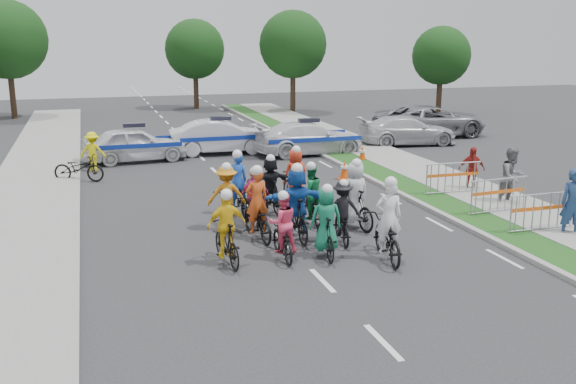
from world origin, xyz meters
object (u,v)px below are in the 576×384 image
object	(u,v)px
rider_8	(310,201)
police_car_2	(309,138)
rider_13	(295,182)
spectator_1	(512,177)
cone_1	(362,154)
tree_1	(293,45)
rider_11	(270,188)
rider_1	(326,228)
police_car_0	(135,144)
tree_2	(441,56)
police_car_1	(221,137)
rider_5	(296,208)
rider_10	(227,204)
civilian_suv	(431,121)
spectator_2	(472,169)
barrier_0	(541,214)
rider_3	(227,235)
rider_12	(237,193)
cone_0	(344,170)
rider_7	(355,201)
tree_4	(195,49)
rider_0	(387,232)
barrier_1	(498,197)
civilian_sedan	(407,131)
barrier_2	(453,179)
spectator_0	(573,203)
rider_4	(342,217)
tree_3	(7,40)
marshal_hiviz	(93,151)
rider_2	(282,233)
rider_6	(257,214)
rider_9	(254,204)

from	to	relation	value
rider_8	police_car_2	distance (m)	10.90
rider_13	spectator_1	world-z (taller)	rider_13
cone_1	tree_1	distance (m)	18.66
rider_11	rider_1	bearing A→B (deg)	81.49
police_car_0	tree_2	xyz separation A→B (m)	(20.77, 11.01, 3.11)
tree_2	police_car_1	bearing A→B (deg)	-148.89
rider_1	cone_1	xyz separation A→B (m)	(5.65, 10.57, -0.36)
rider_5	rider_11	distance (m)	2.71
rider_10	tree_2	xyz separation A→B (m)	(19.16, 21.70, 3.11)
civilian_suv	cone_1	size ratio (longest dim) A/B	8.34
rider_8	spectator_2	bearing A→B (deg)	-170.67
rider_13	barrier_0	distance (m)	7.17
rider_3	rider_12	distance (m)	4.28
cone_1	cone_0	bearing A→B (deg)	-124.77
rider_7	rider_13	size ratio (longest dim) A/B	1.04
civilian_suv	tree_4	size ratio (longest dim) A/B	0.93
rider_0	barrier_1	size ratio (longest dim) A/B	1.04
civilian_suv	civilian_sedan	bearing A→B (deg)	127.82
barrier_0	barrier_2	bearing A→B (deg)	90.00
spectator_0	rider_10	bearing A→B (deg)	-178.64
rider_4	rider_13	size ratio (longest dim) A/B	0.91
civilian_suv	tree_2	xyz separation A→B (m)	(5.56, 8.68, 3.02)
rider_8	rider_11	distance (m)	1.67
tree_3	rider_12	bearing A→B (deg)	-72.13
rider_0	tree_1	world-z (taller)	tree_1
rider_13	cone_0	bearing A→B (deg)	-141.21
police_car_0	barrier_0	xyz separation A→B (m)	(9.47, -13.59, -0.17)
spectator_1	tree_2	distance (m)	24.26
rider_10	cone_0	distance (m)	7.29
spectator_0	tree_2	world-z (taller)	tree_2
rider_5	marshal_hiviz	distance (m)	11.67
tree_3	tree_4	bearing A→B (deg)	9.46
rider_7	police_car_0	bearing A→B (deg)	-77.13
police_car_1	marshal_hiviz	bearing A→B (deg)	115.51
rider_13	barrier_0	xyz separation A→B (m)	(5.27, -4.85, -0.17)
rider_5	cone_1	xyz separation A→B (m)	(5.90, 9.12, -0.51)
rider_5	civilian_sedan	xyz separation A→B (m)	(9.73, 12.47, -0.17)
civilian_sedan	cone_1	xyz separation A→B (m)	(-3.83, -3.35, -0.34)
rider_2	rider_12	world-z (taller)	rider_12
spectator_0	tree_4	size ratio (longest dim) A/B	0.29
rider_6	tree_1	xyz separation A→B (m)	(9.59, 26.70, 3.89)
rider_9	police_car_2	xyz separation A→B (m)	(5.11, 10.09, 0.05)
rider_8	civilian_sedan	world-z (taller)	rider_8
rider_11	barrier_1	bearing A→B (deg)	148.70
police_car_0	tree_3	size ratio (longest dim) A/B	0.58
rider_13	barrier_1	distance (m)	6.05
rider_0	rider_10	bearing A→B (deg)	-38.70
rider_8	barrier_2	xyz separation A→B (m)	(5.55, 1.66, -0.11)
rider_4	cone_1	bearing A→B (deg)	-105.94
rider_13	rider_7	bearing A→B (deg)	98.44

